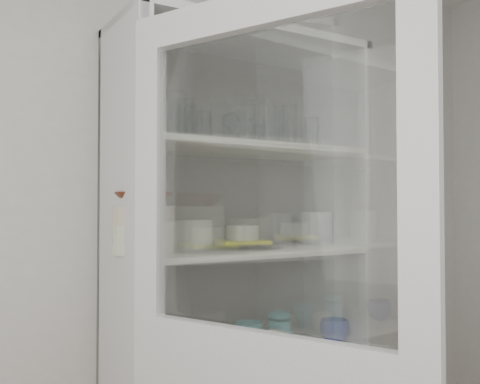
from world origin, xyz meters
TOP-DOWN VIEW (x-y plane):
  - wall_back at (0.00, 1.50)m, footprint 3.60×0.02m
  - pantry_cabinet at (0.20, 1.34)m, footprint 1.00×0.45m
  - tumbler_0 at (-0.09, 1.16)m, footprint 0.09×0.09m
  - tumbler_1 at (-0.14, 1.13)m, footprint 0.08×0.08m
  - tumbler_2 at (0.23, 1.12)m, footprint 0.09×0.09m
  - tumbler_3 at (0.15, 1.14)m, footprint 0.08×0.08m
  - tumbler_4 at (0.32, 1.13)m, footprint 0.08×0.08m
  - tumbler_5 at (0.32, 1.17)m, footprint 0.08×0.08m
  - tumbler_6 at (0.47, 1.16)m, footprint 0.08×0.08m
  - tumbler_7 at (-0.15, 1.27)m, footprint 0.08×0.08m
  - tumbler_8 at (-0.03, 1.28)m, footprint 0.09×0.09m
  - tumbler_9 at (0.16, 1.29)m, footprint 0.08×0.08m
  - tumbler_10 at (0.04, 1.28)m, footprint 0.08×0.08m
  - tumbler_11 at (0.27, 1.25)m, footprint 0.09×0.09m
  - goblet_0 at (-0.21, 1.38)m, footprint 0.07×0.07m
  - goblet_1 at (0.06, 1.39)m, footprint 0.07×0.07m
  - goblet_2 at (0.22, 1.38)m, footprint 0.08×0.08m
  - goblet_3 at (0.46, 1.37)m, footprint 0.08×0.08m
  - plate_stack_front at (-0.21, 1.25)m, footprint 0.22×0.22m
  - plate_stack_back at (0.03, 1.39)m, footprint 0.20×0.20m
  - cream_bowl at (-0.21, 1.25)m, footprint 0.27×0.27m
  - terracotta_bowl at (-0.21, 1.25)m, footprint 0.26×0.26m
  - glass_platter at (0.22, 1.29)m, footprint 0.41×0.41m
  - yellow_trivet at (0.22, 1.29)m, footprint 0.23×0.23m
  - white_ramekin at (0.22, 1.29)m, footprint 0.17×0.17m
  - grey_bowl_stack at (0.61, 1.31)m, footprint 0.13×0.13m
  - mug_blue at (0.61, 1.19)m, footprint 0.12×0.12m
  - mug_teal at (0.25, 1.29)m, footprint 0.14×0.14m
  - mug_white at (0.28, 1.15)m, footprint 0.10×0.10m
  - teal_jar at (0.40, 1.29)m, footprint 0.10×0.10m
  - measuring_cups at (0.07, 1.21)m, footprint 0.10×0.10m
  - white_canister at (-0.17, 1.30)m, footprint 0.12×0.12m

SIDE VIEW (x-z plane):
  - measuring_cups at x=0.07m, z-range 0.86..0.90m
  - mug_white at x=0.28m, z-range 0.86..0.95m
  - mug_blue at x=0.61m, z-range 0.86..0.95m
  - mug_teal at x=0.25m, z-range 0.86..0.96m
  - teal_jar at x=0.40m, z-range 0.86..0.98m
  - white_canister at x=-0.17m, z-range 0.86..0.99m
  - pantry_cabinet at x=0.20m, z-range -0.11..1.99m
  - glass_platter at x=0.22m, z-range 1.26..1.28m
  - yellow_trivet at x=0.22m, z-range 1.28..1.29m
  - wall_back at x=0.00m, z-range 0.00..2.60m
  - plate_stack_front at x=-0.21m, z-range 1.26..1.36m
  - plate_stack_back at x=0.03m, z-range 1.26..1.37m
  - white_ramekin at x=0.22m, z-range 1.29..1.35m
  - grey_bowl_stack at x=0.61m, z-range 1.26..1.40m
  - cream_bowl at x=-0.21m, z-range 1.36..1.43m
  - terracotta_bowl at x=-0.21m, z-range 1.43..1.48m
  - tumbler_9 at x=0.16m, z-range 1.66..1.79m
  - tumbler_6 at x=0.47m, z-range 1.66..1.79m
  - tumbler_10 at x=0.04m, z-range 1.66..1.79m
  - tumbler_7 at x=-0.15m, z-range 1.66..1.79m
  - tumbler_11 at x=0.27m, z-range 1.66..1.79m
  - tumbler_0 at x=-0.09m, z-range 1.66..1.80m
  - tumbler_3 at x=0.15m, z-range 1.66..1.80m
  - tumbler_5 at x=0.32m, z-range 1.66..1.80m
  - tumbler_8 at x=-0.03m, z-range 1.66..1.80m
  - tumbler_2 at x=0.23m, z-range 1.66..1.81m
  - tumbler_4 at x=0.32m, z-range 1.66..1.81m
  - tumbler_1 at x=-0.14m, z-range 1.66..1.82m
  - goblet_0 at x=-0.21m, z-range 1.66..1.82m
  - goblet_1 at x=0.06m, z-range 1.66..1.83m
  - goblet_2 at x=0.22m, z-range 1.66..1.83m
  - goblet_3 at x=0.46m, z-range 1.66..1.85m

